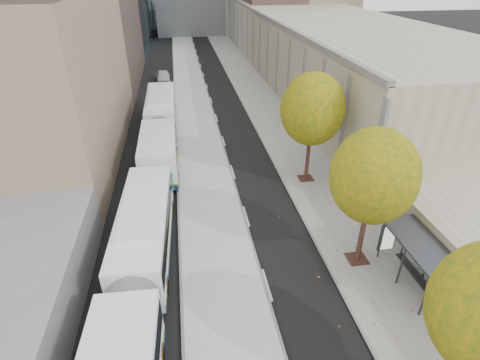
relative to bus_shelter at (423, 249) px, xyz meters
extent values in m
cube|color=silver|center=(-9.56, 24.04, -2.11)|extent=(4.25, 150.00, 0.15)
cube|color=gray|center=(-1.56, 24.04, -2.15)|extent=(4.75, 150.00, 0.08)
cube|color=#9D997C|center=(9.81, 53.04, 1.81)|extent=(18.00, 92.00, 8.00)
cube|color=#383A3F|center=(-0.19, 0.04, 0.37)|extent=(1.90, 4.40, 0.10)
cylinder|color=#383A3F|center=(-0.89, -1.96, -0.91)|extent=(0.10, 0.10, 2.40)
cube|color=silver|center=(0.53, 0.04, -0.86)|extent=(0.04, 4.00, 2.10)
cylinder|color=black|center=(-2.09, 2.04, -0.49)|extent=(0.28, 0.28, 3.24)
sphere|color=#205513|center=(-2.09, 2.04, 3.08)|extent=(4.20, 4.20, 4.20)
cylinder|color=black|center=(-2.09, 11.04, -0.42)|extent=(0.28, 0.28, 3.38)
sphere|color=#205513|center=(-2.09, 11.04, 3.29)|extent=(4.40, 4.40, 4.40)
cube|color=white|center=(-13.53, 0.77, -0.75)|extent=(3.22, 17.36, 2.88)
cube|color=black|center=(-13.53, 0.77, -0.22)|extent=(3.25, 16.67, 1.00)
cube|color=white|center=(-12.85, 19.52, -0.67)|extent=(2.64, 18.23, 3.04)
cube|color=black|center=(-12.85, 19.52, -0.11)|extent=(2.70, 17.51, 1.05)
cube|color=#0C7466|center=(-12.85, 10.44, -1.02)|extent=(1.92, 0.06, 1.18)
imported|color=silver|center=(-13.01, 40.10, -1.45)|extent=(1.91, 4.38, 1.47)
camera|label=1|loc=(-10.89, -12.26, 11.83)|focal=28.00mm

